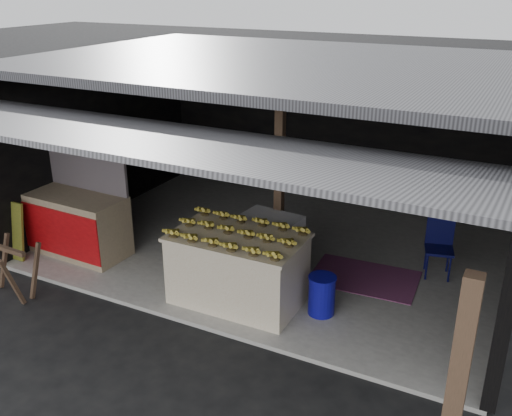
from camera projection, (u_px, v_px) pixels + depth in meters
The scene contains 13 objects.
ground at pixel (193, 327), 7.21m from camera, with size 80.00×80.00×0.00m, color black.
concrete_slab at pixel (277, 247), 9.26m from camera, with size 7.00×5.00×0.06m, color gray.
shophouse at pixel (288, 118), 8.74m from camera, with size 7.40×7.29×3.02m.
banana_table at pixel (238, 268), 7.51m from camera, with size 1.73×1.08×0.95m.
banana_pile at pixel (237, 229), 7.30m from camera, with size 1.60×0.96×0.19m, color gold, non-canonical shape.
white_crate at pixel (270, 246), 8.18m from camera, with size 0.88×0.65×0.92m.
neighbor_stall at pixel (75, 221), 8.88m from camera, with size 1.72×0.81×1.75m.
green_signboard at pixel (9, 229), 8.74m from camera, with size 0.61×0.04×0.91m, color black.
sawhorse at pixel (7, 265), 7.72m from camera, with size 0.78×0.69×0.76m.
water_barrel at pixel (322, 296), 7.30m from camera, with size 0.34×0.34×0.50m, color #0D0B83.
plastic_chair at pixel (439, 243), 8.22m from camera, with size 0.48×0.48×0.83m.
magenta_rug at pixel (364, 277), 8.26m from camera, with size 1.50×1.00×0.01m, color #6E1857.
picture_frames at pixel (325, 103), 10.59m from camera, with size 1.62×0.04×0.46m.
Camera 1 is at (3.50, -5.08, 4.10)m, focal length 40.00 mm.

